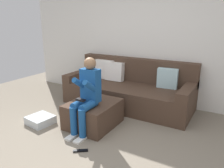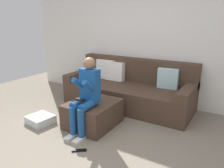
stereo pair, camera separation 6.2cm
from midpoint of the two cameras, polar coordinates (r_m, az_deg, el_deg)
ground_plane at (r=2.98m, az=-10.41°, el=-17.99°), size 7.69×7.69×0.00m
wall_back at (r=4.57m, az=9.09°, el=12.65°), size 5.91×0.10×2.78m
couch_sectional at (r=4.42m, az=3.93°, el=-1.42°), size 2.49×0.99×0.90m
ottoman at (r=3.62m, az=-5.34°, el=-7.66°), size 0.70×0.81×0.40m
person_seated at (r=3.29m, az=-7.13°, el=-2.48°), size 0.29×0.60×1.14m
storage_bin at (r=3.90m, az=-18.46°, el=-8.82°), size 0.43×0.42×0.13m
remote_near_ottoman at (r=3.05m, az=-8.71°, el=-16.69°), size 0.18×0.15×0.02m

